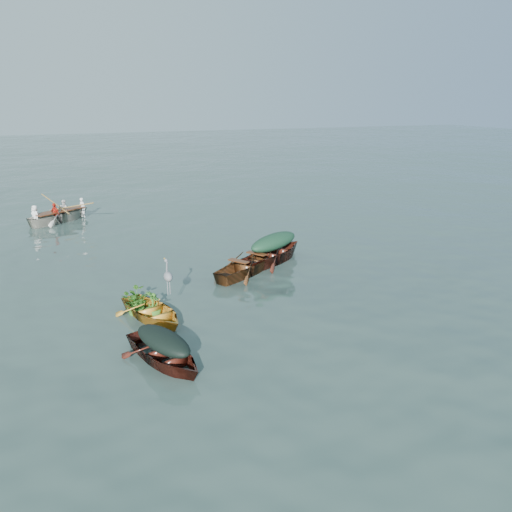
% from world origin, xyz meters
% --- Properties ---
extents(ground, '(140.00, 140.00, 0.00)m').
position_xyz_m(ground, '(0.00, 0.00, 0.00)').
color(ground, '#354B44').
rests_on(ground, ground).
extents(yellow_dinghy, '(2.17, 3.15, 0.76)m').
position_xyz_m(yellow_dinghy, '(-3.56, -0.56, 0.00)').
color(yellow_dinghy, orange).
rests_on(yellow_dinghy, ground).
extents(dark_covered_boat, '(2.20, 3.34, 0.74)m').
position_xyz_m(dark_covered_boat, '(-3.74, -2.81, 0.00)').
color(dark_covered_boat, '#541E13').
rests_on(dark_covered_boat, ground).
extents(green_tarp_boat, '(4.28, 3.28, 0.97)m').
position_xyz_m(green_tarp_boat, '(1.10, 2.45, 0.00)').
color(green_tarp_boat, '#471810').
rests_on(green_tarp_boat, ground).
extents(open_wooden_boat, '(3.96, 3.17, 0.89)m').
position_xyz_m(open_wooden_boat, '(-0.12, 1.72, 0.00)').
color(open_wooden_boat, '#5C3017').
rests_on(open_wooden_boat, ground).
extents(rowed_boat, '(4.14, 3.38, 0.99)m').
position_xyz_m(rowed_boat, '(-5.40, 11.20, 0.00)').
color(rowed_boat, beige).
rests_on(rowed_boat, ground).
extents(dark_tarp_cover, '(1.21, 1.84, 0.40)m').
position_xyz_m(dark_tarp_cover, '(-3.74, -2.81, 0.57)').
color(dark_tarp_cover, black).
rests_on(dark_tarp_cover, dark_covered_boat).
extents(green_tarp_cover, '(2.35, 1.80, 0.52)m').
position_xyz_m(green_tarp_cover, '(1.10, 2.45, 0.75)').
color(green_tarp_cover, '#193E28').
rests_on(green_tarp_cover, green_tarp_boat).
extents(thwart_benches, '(2.05, 1.69, 0.04)m').
position_xyz_m(thwart_benches, '(-0.12, 1.72, 0.46)').
color(thwart_benches, '#492411').
rests_on(thwart_benches, open_wooden_boat).
extents(heron, '(0.40, 0.47, 0.92)m').
position_xyz_m(heron, '(-3.06, -0.33, 0.84)').
color(heron, gray).
rests_on(heron, yellow_dinghy).
extents(dinghy_weeds, '(0.97, 1.09, 0.60)m').
position_xyz_m(dinghy_weeds, '(-3.73, -0.04, 0.68)').
color(dinghy_weeds, '#2E6119').
rests_on(dinghy_weeds, yellow_dinghy).
extents(rowers, '(3.04, 2.58, 0.76)m').
position_xyz_m(rowers, '(-5.40, 11.20, 0.87)').
color(rowers, silver).
rests_on(rowers, rowed_boat).
extents(oars, '(1.96, 2.48, 0.06)m').
position_xyz_m(oars, '(-5.40, 11.20, 0.52)').
color(oars, olive).
rests_on(oars, rowed_boat).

